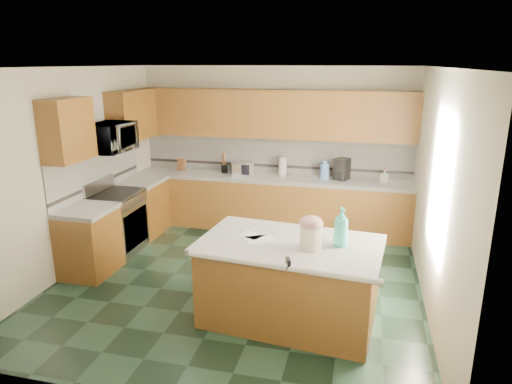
% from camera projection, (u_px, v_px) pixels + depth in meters
% --- Properties ---
extents(floor, '(4.60, 4.60, 0.00)m').
position_uv_depth(floor, '(239.00, 280.00, 5.97)').
color(floor, black).
rests_on(floor, ground).
extents(ceiling, '(4.60, 4.60, 0.00)m').
position_uv_depth(ceiling, '(236.00, 67.00, 5.23)').
color(ceiling, white).
rests_on(ceiling, ground).
extents(wall_back, '(4.60, 0.04, 2.70)m').
position_uv_depth(wall_back, '(274.00, 148.00, 7.77)').
color(wall_back, beige).
rests_on(wall_back, ground).
extents(wall_front, '(4.60, 0.04, 2.70)m').
position_uv_depth(wall_front, '(154.00, 256.00, 3.43)').
color(wall_front, beige).
rests_on(wall_front, ground).
extents(wall_left, '(0.04, 4.60, 2.70)m').
position_uv_depth(wall_left, '(71.00, 171.00, 6.12)').
color(wall_left, beige).
rests_on(wall_left, ground).
extents(wall_right, '(0.04, 4.60, 2.70)m').
position_uv_depth(wall_right, '(438.00, 193.00, 5.08)').
color(wall_right, beige).
rests_on(wall_right, ground).
extents(back_base_cab, '(4.60, 0.60, 0.86)m').
position_uv_depth(back_base_cab, '(270.00, 205.00, 7.72)').
color(back_base_cab, '#45280B').
rests_on(back_base_cab, ground).
extents(back_countertop, '(4.60, 0.64, 0.06)m').
position_uv_depth(back_countertop, '(270.00, 178.00, 7.60)').
color(back_countertop, white).
rests_on(back_countertop, back_base_cab).
extents(back_upper_cab, '(4.60, 0.33, 0.78)m').
position_uv_depth(back_upper_cab, '(273.00, 114.00, 7.44)').
color(back_upper_cab, '#45280B').
rests_on(back_upper_cab, wall_back).
extents(back_backsplash, '(4.60, 0.02, 0.63)m').
position_uv_depth(back_backsplash, '(274.00, 155.00, 7.77)').
color(back_backsplash, silver).
rests_on(back_backsplash, back_countertop).
extents(back_accent_band, '(4.60, 0.01, 0.05)m').
position_uv_depth(back_accent_band, '(274.00, 166.00, 7.82)').
color(back_accent_band, black).
rests_on(back_accent_band, back_countertop).
extents(left_base_cab_rear, '(0.60, 0.82, 0.86)m').
position_uv_depth(left_base_cab_rear, '(143.00, 209.00, 7.51)').
color(left_base_cab_rear, '#45280B').
rests_on(left_base_cab_rear, ground).
extents(left_counter_rear, '(0.64, 0.82, 0.06)m').
position_uv_depth(left_counter_rear, '(141.00, 182.00, 7.38)').
color(left_counter_rear, white).
rests_on(left_counter_rear, left_base_cab_rear).
extents(left_base_cab_front, '(0.60, 0.72, 0.86)m').
position_uv_depth(left_base_cab_front, '(89.00, 243.00, 6.08)').
color(left_base_cab_front, '#45280B').
rests_on(left_base_cab_front, ground).
extents(left_counter_front, '(0.64, 0.72, 0.06)m').
position_uv_depth(left_counter_front, '(86.00, 210.00, 5.95)').
color(left_counter_front, white).
rests_on(left_counter_front, left_base_cab_front).
extents(left_backsplash, '(0.02, 2.30, 0.63)m').
position_uv_depth(left_backsplash, '(97.00, 170.00, 6.66)').
color(left_backsplash, silver).
rests_on(left_backsplash, wall_left).
extents(left_accent_band, '(0.01, 2.30, 0.05)m').
position_uv_depth(left_accent_band, '(99.00, 183.00, 6.71)').
color(left_accent_band, black).
rests_on(left_accent_band, wall_left).
extents(left_upper_cab_rear, '(0.33, 1.09, 0.78)m').
position_uv_depth(left_upper_cab_rear, '(132.00, 115.00, 7.25)').
color(left_upper_cab_rear, '#45280B').
rests_on(left_upper_cab_rear, wall_left).
extents(left_upper_cab_front, '(0.33, 0.72, 0.78)m').
position_uv_depth(left_upper_cab_front, '(67.00, 130.00, 5.70)').
color(left_upper_cab_front, '#45280B').
rests_on(left_upper_cab_front, wall_left).
extents(range_body, '(0.60, 0.76, 0.88)m').
position_uv_depth(range_body, '(118.00, 224.00, 6.77)').
color(range_body, '#B7B7BC').
rests_on(range_body, ground).
extents(range_oven_door, '(0.02, 0.68, 0.55)m').
position_uv_depth(range_oven_door, '(136.00, 228.00, 6.72)').
color(range_oven_door, black).
rests_on(range_oven_door, range_body).
extents(range_cooktop, '(0.62, 0.78, 0.04)m').
position_uv_depth(range_cooktop, '(115.00, 194.00, 6.64)').
color(range_cooktop, black).
rests_on(range_cooktop, range_body).
extents(range_handle, '(0.02, 0.66, 0.02)m').
position_uv_depth(range_handle, '(136.00, 204.00, 6.60)').
color(range_handle, '#B7B7BC').
rests_on(range_handle, range_body).
extents(range_backguard, '(0.06, 0.76, 0.18)m').
position_uv_depth(range_backguard, '(98.00, 185.00, 6.67)').
color(range_backguard, '#B7B7BC').
rests_on(range_backguard, range_body).
extents(microwave, '(0.50, 0.73, 0.41)m').
position_uv_depth(microwave, '(110.00, 138.00, 6.41)').
color(microwave, '#B7B7BC').
rests_on(microwave, wall_left).
extents(island_base, '(1.91, 1.22, 0.86)m').
position_uv_depth(island_base, '(289.00, 284.00, 4.96)').
color(island_base, '#45280B').
rests_on(island_base, ground).
extents(island_top, '(2.02, 1.33, 0.06)m').
position_uv_depth(island_top, '(290.00, 245.00, 4.84)').
color(island_top, white).
rests_on(island_top, island_base).
extents(island_bullnose, '(1.90, 0.26, 0.06)m').
position_uv_depth(island_bullnose, '(280.00, 267.00, 4.31)').
color(island_bullnose, white).
rests_on(island_bullnose, island_base).
extents(treat_jar, '(0.28, 0.28, 0.24)m').
position_uv_depth(treat_jar, '(311.00, 237.00, 4.64)').
color(treat_jar, beige).
rests_on(treat_jar, island_top).
extents(treat_jar_lid, '(0.24, 0.24, 0.15)m').
position_uv_depth(treat_jar_lid, '(311.00, 223.00, 4.60)').
color(treat_jar_lid, '#C8878E').
rests_on(treat_jar_lid, treat_jar).
extents(treat_jar_knob, '(0.08, 0.03, 0.03)m').
position_uv_depth(treat_jar_knob, '(311.00, 218.00, 4.58)').
color(treat_jar_knob, tan).
rests_on(treat_jar_knob, treat_jar_lid).
extents(treat_jar_knob_end_l, '(0.04, 0.04, 0.04)m').
position_uv_depth(treat_jar_knob_end_l, '(307.00, 218.00, 4.59)').
color(treat_jar_knob_end_l, tan).
rests_on(treat_jar_knob_end_l, treat_jar_lid).
extents(treat_jar_knob_end_r, '(0.04, 0.04, 0.04)m').
position_uv_depth(treat_jar_knob_end_r, '(315.00, 219.00, 4.57)').
color(treat_jar_knob_end_r, tan).
rests_on(treat_jar_knob_end_r, treat_jar_lid).
extents(soap_bottle_island, '(0.21, 0.21, 0.41)m').
position_uv_depth(soap_bottle_island, '(341.00, 227.00, 4.68)').
color(soap_bottle_island, '#35B6B2').
rests_on(soap_bottle_island, island_top).
extents(paper_sheet_a, '(0.37, 0.35, 0.00)m').
position_uv_depth(paper_sheet_a, '(260.00, 239.00, 4.91)').
color(paper_sheet_a, white).
rests_on(paper_sheet_a, island_top).
extents(paper_sheet_b, '(0.31, 0.28, 0.00)m').
position_uv_depth(paper_sheet_b, '(251.00, 235.00, 5.02)').
color(paper_sheet_b, white).
rests_on(paper_sheet_b, island_top).
extents(clamp_body, '(0.07, 0.11, 0.09)m').
position_uv_depth(clamp_body, '(288.00, 263.00, 4.30)').
color(clamp_body, black).
rests_on(clamp_body, island_top).
extents(clamp_handle, '(0.02, 0.07, 0.02)m').
position_uv_depth(clamp_handle, '(287.00, 268.00, 4.25)').
color(clamp_handle, black).
rests_on(clamp_handle, island_top).
extents(knife_block, '(0.14, 0.18, 0.24)m').
position_uv_depth(knife_block, '(182.00, 165.00, 7.97)').
color(knife_block, '#472814').
rests_on(knife_block, back_countertop).
extents(utensil_crock, '(0.11, 0.11, 0.14)m').
position_uv_depth(utensil_crock, '(224.00, 169.00, 7.83)').
color(utensil_crock, black).
rests_on(utensil_crock, back_countertop).
extents(utensil_bundle, '(0.06, 0.06, 0.20)m').
position_uv_depth(utensil_bundle, '(224.00, 159.00, 7.78)').
color(utensil_bundle, '#472814').
rests_on(utensil_bundle, utensil_crock).
extents(toaster_oven, '(0.43, 0.37, 0.21)m').
position_uv_depth(toaster_oven, '(242.00, 168.00, 7.72)').
color(toaster_oven, '#B7B7BC').
rests_on(toaster_oven, back_countertop).
extents(toaster_oven_door, '(0.32, 0.01, 0.17)m').
position_uv_depth(toaster_oven_door, '(240.00, 170.00, 7.61)').
color(toaster_oven_door, black).
rests_on(toaster_oven_door, toaster_oven).
extents(paper_towel, '(0.14, 0.14, 0.31)m').
position_uv_depth(paper_towel, '(283.00, 167.00, 7.60)').
color(paper_towel, white).
rests_on(paper_towel, back_countertop).
extents(paper_towel_base, '(0.21, 0.21, 0.01)m').
position_uv_depth(paper_towel_base, '(283.00, 175.00, 7.64)').
color(paper_towel_base, '#B7B7BC').
rests_on(paper_towel_base, back_countertop).
extents(water_jug, '(0.16, 0.16, 0.26)m').
position_uv_depth(water_jug, '(324.00, 171.00, 7.41)').
color(water_jug, '#527CB7').
rests_on(water_jug, back_countertop).
extents(water_jug_neck, '(0.07, 0.07, 0.04)m').
position_uv_depth(water_jug_neck, '(325.00, 162.00, 7.37)').
color(water_jug_neck, '#527CB7').
rests_on(water_jug_neck, water_jug).
extents(coffee_maker, '(0.28, 0.29, 0.35)m').
position_uv_depth(coffee_maker, '(342.00, 169.00, 7.36)').
color(coffee_maker, black).
rests_on(coffee_maker, back_countertop).
extents(coffee_carafe, '(0.14, 0.14, 0.14)m').
position_uv_depth(coffee_carafe, '(341.00, 176.00, 7.34)').
color(coffee_carafe, black).
rests_on(coffee_carafe, back_countertop).
extents(soap_bottle_back, '(0.13, 0.13, 0.20)m').
position_uv_depth(soap_bottle_back, '(384.00, 176.00, 7.20)').
color(soap_bottle_back, white).
rests_on(soap_bottle_back, back_countertop).
extents(soap_back_cap, '(0.02, 0.02, 0.03)m').
position_uv_depth(soap_back_cap, '(385.00, 169.00, 7.17)').
color(soap_back_cap, red).
rests_on(soap_back_cap, soap_bottle_back).
extents(window_light_proxy, '(0.02, 1.40, 1.10)m').
position_uv_depth(window_light_proxy, '(439.00, 184.00, 4.86)').
color(window_light_proxy, white).
rests_on(window_light_proxy, wall_right).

